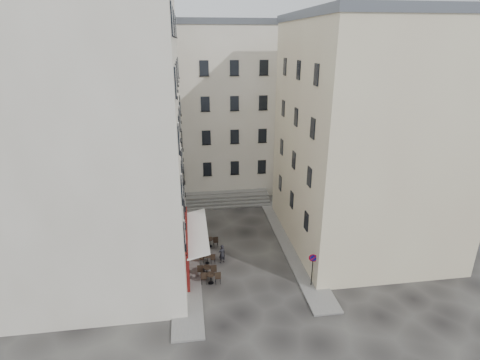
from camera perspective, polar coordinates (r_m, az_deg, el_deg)
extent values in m
plane|color=black|center=(29.78, 0.85, -13.30)|extent=(90.00, 90.00, 0.00)
cube|color=slate|center=(32.88, -8.15, -9.86)|extent=(2.00, 22.00, 0.12)
cube|color=slate|center=(33.11, 7.85, -9.62)|extent=(2.00, 18.00, 0.12)
cube|color=beige|center=(28.96, -21.15, 6.01)|extent=(12.00, 16.00, 20.00)
cube|color=beige|center=(32.34, 18.72, 5.88)|extent=(12.00, 14.00, 18.00)
cube|color=#51555D|center=(31.49, 20.78, 22.45)|extent=(12.20, 14.20, 0.60)
cube|color=beige|center=(44.18, -4.31, 10.59)|extent=(18.00, 10.00, 18.00)
cube|color=#51555D|center=(43.56, -4.65, 22.73)|extent=(18.20, 10.20, 0.60)
cube|color=#42090C|center=(29.44, -8.11, -9.95)|extent=(0.25, 7.00, 3.50)
cube|color=black|center=(29.61, -7.99, -10.53)|extent=(0.06, 3.85, 2.00)
cube|color=white|center=(28.85, -6.58, -7.81)|extent=(1.58, 7.30, 0.41)
cube|color=#64615E|center=(40.08, -1.81, -3.76)|extent=(9.00, 1.80, 0.20)
cube|color=#64615E|center=(40.41, -1.88, -3.24)|extent=(9.00, 1.80, 0.20)
cube|color=#64615E|center=(40.74, -1.96, -2.73)|extent=(9.00, 1.80, 0.20)
cube|color=#64615E|center=(41.07, -2.03, -2.23)|extent=(9.00, 1.80, 0.20)
cylinder|color=black|center=(28.45, -5.50, -14.12)|extent=(0.10, 0.10, 0.90)
sphere|color=black|center=(28.18, -5.54, -13.33)|extent=(0.12, 0.12, 0.12)
cylinder|color=black|center=(31.39, -5.85, -10.51)|extent=(0.10, 0.10, 0.90)
sphere|color=black|center=(31.15, -5.88, -9.77)|extent=(0.12, 0.12, 0.12)
cylinder|color=black|center=(34.44, -6.12, -7.52)|extent=(0.10, 0.10, 0.90)
sphere|color=black|center=(34.23, -6.15, -6.83)|extent=(0.12, 0.12, 0.12)
cylinder|color=black|center=(27.64, 10.93, -13.42)|extent=(0.07, 0.07, 2.62)
cylinder|color=#B00B1F|center=(27.07, 11.08, -11.58)|extent=(0.59, 0.20, 0.61)
cylinder|color=navy|center=(27.05, 11.10, -11.61)|extent=(0.43, 0.16, 0.44)
cube|color=#B00B1F|center=(27.03, 11.12, -11.64)|extent=(0.35, 0.12, 0.36)
cylinder|color=black|center=(28.20, -4.44, -15.36)|extent=(0.40, 0.40, 0.02)
cylinder|color=black|center=(27.98, -4.46, -14.75)|extent=(0.06, 0.06, 0.78)
cylinder|color=black|center=(27.78, -4.48, -14.14)|extent=(0.67, 0.67, 0.04)
cube|color=black|center=(27.98, -3.40, -14.59)|extent=(0.42, 0.42, 1.01)
cube|color=black|center=(28.03, -5.54, -14.58)|extent=(0.42, 0.42, 1.01)
cylinder|color=black|center=(28.96, -5.03, -14.29)|extent=(0.40, 0.40, 0.02)
cylinder|color=black|center=(28.75, -5.06, -13.69)|extent=(0.06, 0.06, 0.78)
cylinder|color=black|center=(28.56, -5.08, -13.10)|extent=(0.67, 0.67, 0.04)
cube|color=black|center=(28.74, -4.03, -13.54)|extent=(0.42, 0.42, 1.00)
cube|color=black|center=(28.80, -6.10, -13.53)|extent=(0.42, 0.42, 1.00)
cylinder|color=black|center=(30.38, -4.98, -12.48)|extent=(0.35, 0.35, 0.02)
cylinder|color=black|center=(30.21, -5.00, -11.97)|extent=(0.05, 0.05, 0.68)
cylinder|color=black|center=(30.04, -5.02, -11.47)|extent=(0.58, 0.58, 0.04)
cube|color=black|center=(30.20, -4.16, -11.85)|extent=(0.37, 0.37, 0.87)
cube|color=black|center=(30.25, -5.86, -11.84)|extent=(0.37, 0.37, 0.87)
cylinder|color=black|center=(32.55, -4.59, -10.01)|extent=(0.39, 0.39, 0.02)
cylinder|color=black|center=(32.37, -4.60, -9.46)|extent=(0.05, 0.05, 0.76)
cylinder|color=black|center=(32.20, -4.62, -8.93)|extent=(0.65, 0.65, 0.04)
cube|color=black|center=(32.37, -3.74, -9.33)|extent=(0.41, 0.41, 0.97)
cube|color=black|center=(32.42, -5.49, -9.33)|extent=(0.41, 0.41, 0.97)
cylinder|color=black|center=(33.16, -6.51, -9.48)|extent=(0.36, 0.36, 0.02)
cylinder|color=black|center=(33.00, -6.53, -8.99)|extent=(0.05, 0.05, 0.69)
cylinder|color=black|center=(32.85, -6.55, -8.51)|extent=(0.59, 0.59, 0.04)
cube|color=black|center=(32.98, -5.75, -8.87)|extent=(0.38, 0.38, 0.89)
cube|color=black|center=(33.06, -7.32, -8.87)|extent=(0.38, 0.38, 0.89)
imported|color=black|center=(30.07, -2.77, -11.17)|extent=(0.69, 0.60, 1.58)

